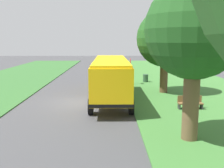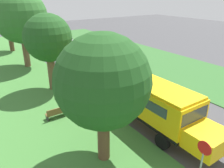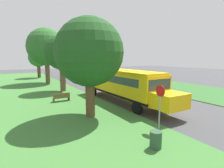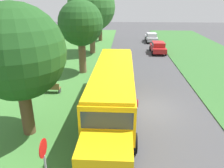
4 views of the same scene
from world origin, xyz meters
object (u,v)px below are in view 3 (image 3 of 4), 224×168
school_bus (122,82)px  oak_tree_roadside_mid (63,53)px  oak_tree_far_end (46,47)px  car_silver_middle (79,72)px  oak_tree_across_road (38,57)px  trash_bin (156,140)px  car_red_nearest (94,75)px  stop_sign (160,102)px  park_bench (61,97)px  oak_tree_beside_bus (88,54)px

school_bus → oak_tree_roadside_mid: bearing=112.8°
oak_tree_far_end → car_silver_middle: bearing=45.7°
oak_tree_roadside_mid → oak_tree_far_end: 8.70m
oak_tree_across_road → trash_bin: 35.10m
car_red_nearest → oak_tree_roadside_mid: bearing=-132.8°
car_silver_middle → oak_tree_far_end: bearing=-134.3°
school_bus → stop_sign: school_bus is taller
car_red_nearest → park_bench: size_ratio=2.75×
oak_tree_roadside_mid → park_bench: 7.14m
school_bus → oak_tree_beside_bus: 6.00m
trash_bin → car_red_nearest: bearing=70.6°
car_red_nearest → oak_tree_across_road: size_ratio=0.68×
park_bench → trash_bin: (1.39, -11.37, -0.02)m
oak_tree_roadside_mid → stop_sign: (1.40, -15.14, -3.18)m
oak_tree_across_road → stop_sign: size_ratio=2.36×
oak_tree_far_end → oak_tree_across_road: (-0.06, 9.60, -1.70)m
oak_tree_beside_bus → oak_tree_far_end: (0.95, 19.42, 1.56)m
oak_tree_beside_bus → trash_bin: oak_tree_beside_bus is taller
oak_tree_across_road → oak_tree_far_end: bearing=-89.6°
oak_tree_beside_bus → park_bench: oak_tree_beside_bus is taller
car_silver_middle → park_bench: 25.55m
car_silver_middle → park_bench: size_ratio=2.75×
oak_tree_far_end → stop_sign: size_ratio=3.38×
oak_tree_across_road → stop_sign: oak_tree_across_road is taller
school_bus → oak_tree_far_end: (-3.75, 16.80, 4.24)m
oak_tree_far_end → car_red_nearest: bearing=5.7°
car_red_nearest → trash_bin: size_ratio=4.89×
park_bench → oak_tree_across_road: bearing=86.5°
oak_tree_beside_bus → stop_sign: size_ratio=2.60×
oak_tree_roadside_mid → school_bus: bearing=-67.2°
oak_tree_across_road → oak_tree_roadside_mid: bearing=-88.8°
stop_sign → school_bus: bearing=73.7°
oak_tree_roadside_mid → trash_bin: size_ratio=7.94×
car_red_nearest → car_silver_middle: 8.43m
oak_tree_far_end → park_bench: (-1.48, -13.90, -5.69)m
trash_bin → car_silver_middle: bearing=75.1°
car_silver_middle → stop_sign: (-7.40, -33.09, 0.86)m
school_bus → oak_tree_roadside_mid: 9.38m
oak_tree_roadside_mid → oak_tree_far_end: (-0.31, 8.60, 1.24)m
stop_sign → park_bench: size_ratio=1.71×
car_silver_middle → oak_tree_beside_bus: size_ratio=0.62×
car_silver_middle → stop_sign: 33.92m
car_silver_middle → oak_tree_roadside_mid: size_ratio=0.62×
oak_tree_across_road → park_bench: oak_tree_across_road is taller
oak_tree_roadside_mid → trash_bin: 17.26m
school_bus → car_silver_middle: 26.71m
stop_sign → trash_bin: bearing=-139.7°
school_bus → trash_bin: (-3.83, -8.47, -1.47)m
school_bus → park_bench: school_bus is taller
stop_sign → oak_tree_across_road: bearing=93.0°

